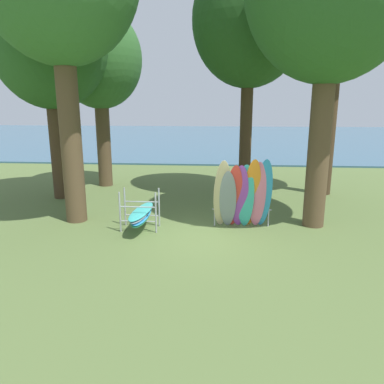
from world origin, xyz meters
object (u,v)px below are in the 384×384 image
tree_far_right_back (99,61)px  tree_deep_back (49,43)px  tree_mid_behind (250,21)px  tree_far_left_back (339,16)px  board_storage_rack (141,214)px  leaning_board_pile (243,196)px

tree_far_right_back → tree_deep_back: (-1.13, -2.36, 0.40)m
tree_mid_behind → tree_far_left_back: tree_mid_behind is taller
tree_far_right_back → board_storage_rack: (2.99, -5.98, -5.12)m
tree_mid_behind → leaning_board_pile: (-0.32, -4.66, -5.86)m
board_storage_rack → leaning_board_pile: bearing=4.4°
tree_far_right_back → board_storage_rack: tree_far_right_back is taller
tree_far_left_back → leaning_board_pile: bearing=-127.8°
tree_far_left_back → board_storage_rack: (-6.91, -5.10, -6.62)m
tree_far_left_back → tree_far_right_back: size_ratio=1.17×
tree_mid_behind → tree_far_right_back: 6.68m
tree_deep_back → leaning_board_pile: size_ratio=3.79×
tree_deep_back → tree_mid_behind: bearing=9.6°
tree_mid_behind → tree_far_left_back: (3.45, 0.20, 0.18)m
tree_far_left_back → leaning_board_pile: 8.62m
tree_mid_behind → tree_deep_back: bearing=-170.4°
tree_deep_back → tree_far_left_back: bearing=7.6°
tree_mid_behind → tree_far_left_back: 3.46m
tree_far_left_back → tree_deep_back: tree_far_left_back is taller
tree_far_left_back → tree_deep_back: (-11.03, -1.48, -1.09)m
tree_deep_back → leaning_board_pile: bearing=-25.0°
tree_mid_behind → board_storage_rack: (-3.46, -4.90, -6.44)m
tree_far_left_back → board_storage_rack: tree_far_left_back is taller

